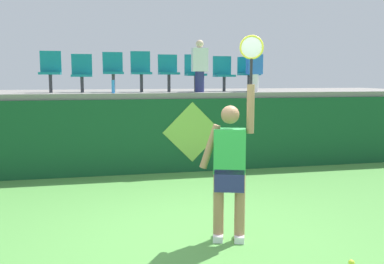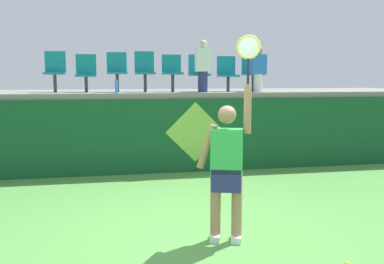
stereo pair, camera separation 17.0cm
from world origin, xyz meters
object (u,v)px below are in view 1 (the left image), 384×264
object	(u,v)px
stadium_chair_5	(195,71)
spectator_1	(200,65)
stadium_chair_1	(82,72)
spectator_0	(254,68)
stadium_chair_6	(223,72)
water_bottle	(113,87)
stadium_chair_2	(113,69)
stadium_chair_7	(248,72)
stadium_chair_3	(141,69)
stadium_chair_0	(50,69)
tennis_player	(230,166)
stadium_chair_4	(168,71)
tennis_ball	(351,263)

from	to	relation	value
stadium_chair_5	spectator_1	xyz separation A→B (m)	(0.00, -0.47, 0.12)
stadium_chair_1	spectator_0	distance (m)	3.83
spectator_1	stadium_chair_6	bearing A→B (deg)	34.66
water_bottle	stadium_chair_2	bearing A→B (deg)	87.61
stadium_chair_7	spectator_0	xyz separation A→B (m)	(-0.00, -0.42, 0.07)
stadium_chair_5	stadium_chair_1	bearing A→B (deg)	179.97
water_bottle	stadium_chair_3	size ratio (longest dim) A/B	0.30
spectator_1	spectator_0	bearing A→B (deg)	1.89
stadium_chair_6	stadium_chair_3	bearing A→B (deg)	179.92
stadium_chair_7	spectator_0	world-z (taller)	spectator_0
spectator_1	stadium_chair_5	bearing A→B (deg)	90.00
stadium_chair_6	stadium_chair_0	bearing A→B (deg)	179.98
stadium_chair_0	stadium_chair_2	bearing A→B (deg)	-0.10
stadium_chair_1	stadium_chair_3	world-z (taller)	stadium_chair_3
tennis_player	stadium_chair_1	distance (m)	5.25
stadium_chair_2	stadium_chair_4	bearing A→B (deg)	-0.15
stadium_chair_1	spectator_0	bearing A→B (deg)	-6.43
stadium_chair_5	water_bottle	bearing A→B (deg)	-158.36
stadium_chair_1	stadium_chair_6	xyz separation A→B (m)	(3.20, -0.00, -0.00)
stadium_chair_4	stadium_chair_7	bearing A→B (deg)	-0.06
spectator_0	stadium_chair_0	bearing A→B (deg)	174.50
tennis_player	stadium_chair_1	bearing A→B (deg)	111.62
tennis_player	stadium_chair_7	distance (m)	5.26
stadium_chair_1	stadium_chair_6	size ratio (longest dim) A/B	1.02
stadium_chair_2	tennis_ball	bearing A→B (deg)	-68.25
spectator_0	stadium_chair_6	bearing A→B (deg)	144.75
stadium_chair_0	stadium_chair_6	size ratio (longest dim) A/B	1.09
tennis_player	spectator_0	bearing A→B (deg)	66.06
water_bottle	spectator_1	xyz separation A→B (m)	(1.89, 0.28, 0.45)
water_bottle	stadium_chair_1	world-z (taller)	stadium_chair_1
stadium_chair_0	stadium_chair_6	bearing A→B (deg)	-0.02
stadium_chair_0	stadium_chair_1	distance (m)	0.65
stadium_chair_2	spectator_1	size ratio (longest dim) A/B	0.78
tennis_ball	stadium_chair_3	size ratio (longest dim) A/B	0.07
tennis_ball	spectator_1	size ratio (longest dim) A/B	0.06
stadium_chair_3	spectator_1	size ratio (longest dim) A/B	0.80
tennis_player	water_bottle	bearing A→B (deg)	107.31
stadium_chair_4	stadium_chair_3	bearing A→B (deg)	179.39
tennis_ball	stadium_chair_3	xyz separation A→B (m)	(-1.67, 5.73, 2.15)
stadium_chair_0	spectator_0	bearing A→B (deg)	-5.50
water_bottle	spectator_1	size ratio (longest dim) A/B	0.24
water_bottle	stadium_chair_1	xyz separation A→B (m)	(-0.64, 0.75, 0.31)
water_bottle	stadium_chair_1	distance (m)	1.03
stadium_chair_1	spectator_1	xyz separation A→B (m)	(2.52, -0.47, 0.14)
stadium_chair_4	tennis_ball	bearing A→B (deg)	-79.62
stadium_chair_6	stadium_chair_4	bearing A→B (deg)	-179.82
water_bottle	stadium_chair_0	bearing A→B (deg)	149.79
stadium_chair_2	stadium_chair_5	size ratio (longest dim) A/B	1.04
tennis_player	stadium_chair_1	world-z (taller)	stadium_chair_1
tennis_player	tennis_ball	world-z (taller)	tennis_player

